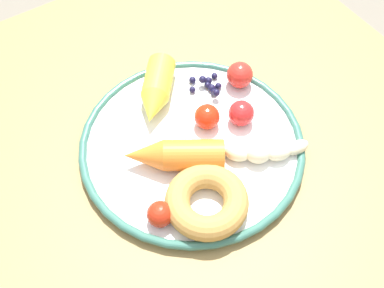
{
  "coord_description": "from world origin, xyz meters",
  "views": [
    {
      "loc": [
        0.29,
        -0.25,
        1.34
      ],
      "look_at": [
        -0.05,
        -0.03,
        0.75
      ],
      "focal_mm": 46.41,
      "sensor_mm": 36.0,
      "label": 1
    }
  ],
  "objects_px": {
    "banana": "(258,151)",
    "tomato_far": "(207,117)",
    "plate": "(192,145)",
    "tomato_near": "(240,75)",
    "carrot_orange": "(174,155)",
    "dining_table": "(225,201)",
    "tomato_extra": "(160,214)",
    "donut": "(207,202)",
    "carrot_yellow": "(156,91)",
    "blueberry_pile": "(208,85)",
    "tomato_mid": "(241,113)"
  },
  "relations": [
    {
      "from": "carrot_yellow",
      "to": "tomato_mid",
      "type": "distance_m",
      "value": 0.13
    },
    {
      "from": "carrot_orange",
      "to": "carrot_yellow",
      "type": "relative_size",
      "value": 1.18
    },
    {
      "from": "dining_table",
      "to": "tomato_extra",
      "type": "relative_size",
      "value": 27.04
    },
    {
      "from": "donut",
      "to": "blueberry_pile",
      "type": "bearing_deg",
      "value": 145.33
    },
    {
      "from": "blueberry_pile",
      "to": "carrot_orange",
      "type": "bearing_deg",
      "value": -52.57
    },
    {
      "from": "plate",
      "to": "banana",
      "type": "relative_size",
      "value": 2.5
    },
    {
      "from": "plate",
      "to": "tomato_mid",
      "type": "height_order",
      "value": "tomato_mid"
    },
    {
      "from": "plate",
      "to": "tomato_mid",
      "type": "bearing_deg",
      "value": 86.86
    },
    {
      "from": "banana",
      "to": "blueberry_pile",
      "type": "relative_size",
      "value": 2.22
    },
    {
      "from": "tomato_mid",
      "to": "blueberry_pile",
      "type": "bearing_deg",
      "value": -177.18
    },
    {
      "from": "dining_table",
      "to": "banana",
      "type": "height_order",
      "value": "banana"
    },
    {
      "from": "donut",
      "to": "tomato_extra",
      "type": "height_order",
      "value": "tomato_extra"
    },
    {
      "from": "carrot_yellow",
      "to": "blueberry_pile",
      "type": "height_order",
      "value": "carrot_yellow"
    },
    {
      "from": "dining_table",
      "to": "carrot_orange",
      "type": "distance_m",
      "value": 0.16
    },
    {
      "from": "tomato_mid",
      "to": "tomato_extra",
      "type": "height_order",
      "value": "tomato_mid"
    },
    {
      "from": "carrot_orange",
      "to": "tomato_extra",
      "type": "distance_m",
      "value": 0.09
    },
    {
      "from": "donut",
      "to": "tomato_near",
      "type": "xyz_separation_m",
      "value": [
        -0.15,
        0.17,
        0.0
      ]
    },
    {
      "from": "dining_table",
      "to": "donut",
      "type": "distance_m",
      "value": 0.16
    },
    {
      "from": "tomato_near",
      "to": "tomato_mid",
      "type": "xyz_separation_m",
      "value": [
        0.06,
        -0.04,
        -0.0
      ]
    },
    {
      "from": "dining_table",
      "to": "tomato_extra",
      "type": "xyz_separation_m",
      "value": [
        0.02,
        -0.13,
        0.14
      ]
    },
    {
      "from": "banana",
      "to": "carrot_orange",
      "type": "bearing_deg",
      "value": -116.73
    },
    {
      "from": "plate",
      "to": "tomato_mid",
      "type": "relative_size",
      "value": 8.58
    },
    {
      "from": "banana",
      "to": "carrot_yellow",
      "type": "relative_size",
      "value": 1.11
    },
    {
      "from": "tomato_near",
      "to": "carrot_yellow",
      "type": "bearing_deg",
      "value": -108.44
    },
    {
      "from": "donut",
      "to": "plate",
      "type": "bearing_deg",
      "value": 157.42
    },
    {
      "from": "dining_table",
      "to": "tomato_mid",
      "type": "xyz_separation_m",
      "value": [
        -0.05,
        0.05,
        0.14
      ]
    },
    {
      "from": "plate",
      "to": "tomato_far",
      "type": "relative_size",
      "value": 8.72
    },
    {
      "from": "donut",
      "to": "blueberry_pile",
      "type": "distance_m",
      "value": 0.21
    },
    {
      "from": "banana",
      "to": "tomato_far",
      "type": "height_order",
      "value": "tomato_far"
    },
    {
      "from": "blueberry_pile",
      "to": "plate",
      "type": "bearing_deg",
      "value": -46.16
    },
    {
      "from": "dining_table",
      "to": "tomato_far",
      "type": "bearing_deg",
      "value": 172.87
    },
    {
      "from": "tomato_near",
      "to": "donut",
      "type": "bearing_deg",
      "value": -47.18
    },
    {
      "from": "donut",
      "to": "tomato_near",
      "type": "bearing_deg",
      "value": 132.82
    },
    {
      "from": "tomato_far",
      "to": "tomato_extra",
      "type": "xyz_separation_m",
      "value": [
        0.1,
        -0.14,
        -0.0
      ]
    },
    {
      "from": "banana",
      "to": "blueberry_pile",
      "type": "height_order",
      "value": "banana"
    },
    {
      "from": "carrot_yellow",
      "to": "tomato_mid",
      "type": "bearing_deg",
      "value": 38.99
    },
    {
      "from": "tomato_far",
      "to": "tomato_near",
      "type": "bearing_deg",
      "value": 114.07
    },
    {
      "from": "plate",
      "to": "blueberry_pile",
      "type": "distance_m",
      "value": 0.11
    },
    {
      "from": "plate",
      "to": "carrot_orange",
      "type": "bearing_deg",
      "value": -69.45
    },
    {
      "from": "banana",
      "to": "tomato_near",
      "type": "xyz_separation_m",
      "value": [
        -0.13,
        0.06,
        0.01
      ]
    },
    {
      "from": "plate",
      "to": "tomato_near",
      "type": "height_order",
      "value": "tomato_near"
    },
    {
      "from": "carrot_yellow",
      "to": "dining_table",
      "type": "bearing_deg",
      "value": 10.73
    },
    {
      "from": "donut",
      "to": "dining_table",
      "type": "bearing_deg",
      "value": 121.52
    },
    {
      "from": "plate",
      "to": "blueberry_pile",
      "type": "bearing_deg",
      "value": 133.84
    },
    {
      "from": "carrot_yellow",
      "to": "tomato_mid",
      "type": "relative_size",
      "value": 3.09
    },
    {
      "from": "banana",
      "to": "tomato_mid",
      "type": "distance_m",
      "value": 0.07
    },
    {
      "from": "tomato_near",
      "to": "tomato_extra",
      "type": "relative_size",
      "value": 1.18
    },
    {
      "from": "carrot_orange",
      "to": "carrot_yellow",
      "type": "distance_m",
      "value": 0.12
    },
    {
      "from": "tomato_far",
      "to": "carrot_orange",
      "type": "bearing_deg",
      "value": -67.23
    },
    {
      "from": "plate",
      "to": "carrot_yellow",
      "type": "bearing_deg",
      "value": -179.81
    }
  ]
}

